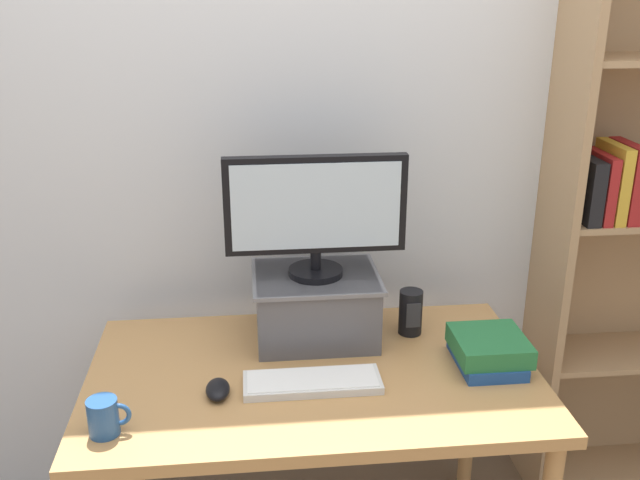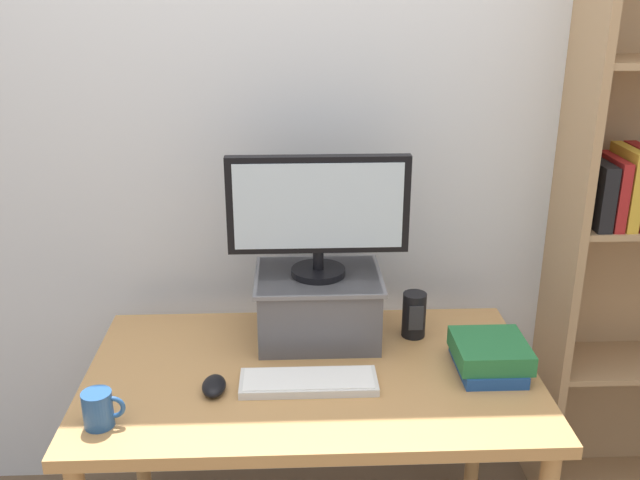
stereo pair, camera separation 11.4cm
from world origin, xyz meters
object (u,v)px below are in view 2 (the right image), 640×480
at_px(coffee_mug, 99,409).
at_px(desk_speaker, 414,315).
at_px(keyboard, 309,382).
at_px(computer_monitor, 318,211).
at_px(desk, 312,394).
at_px(riser_box, 318,304).
at_px(computer_mouse, 214,386).
at_px(book_stack, 489,355).

height_order(coffee_mug, desk_speaker, desk_speaker).
distance_m(keyboard, coffee_mug, 0.55).
bearing_deg(computer_monitor, desk, -97.65).
bearing_deg(desk_speaker, desk, -148.59).
height_order(riser_box, keyboard, riser_box).
height_order(riser_box, computer_mouse, riser_box).
distance_m(riser_box, keyboard, 0.30).
relative_size(book_stack, desk_speaker, 1.59).
bearing_deg(book_stack, riser_box, 154.71).
distance_m(computer_monitor, book_stack, 0.63).
xyz_separation_m(computer_mouse, coffee_mug, (-0.27, -0.14, 0.03)).
xyz_separation_m(desk, coffee_mug, (-0.53, -0.24, 0.13)).
relative_size(riser_box, keyboard, 1.02).
xyz_separation_m(desk, desk_speaker, (0.32, 0.20, 0.15)).
xyz_separation_m(computer_mouse, desk_speaker, (0.59, 0.29, 0.05)).
xyz_separation_m(computer_monitor, desk_speaker, (0.29, -0.01, -0.34)).
distance_m(computer_monitor, computer_mouse, 0.57).
relative_size(riser_box, book_stack, 1.68).
height_order(computer_monitor, desk_speaker, computer_monitor).
bearing_deg(keyboard, desk_speaker, 39.72).
distance_m(riser_box, computer_mouse, 0.43).
distance_m(desk, computer_mouse, 0.30).
relative_size(coffee_mug, desk_speaker, 0.74).
height_order(book_stack, desk_speaker, desk_speaker).
distance_m(computer_monitor, desk_speaker, 0.45).
bearing_deg(computer_mouse, riser_box, 46.22).
bearing_deg(coffee_mug, computer_monitor, 38.53).
xyz_separation_m(computer_monitor, keyboard, (-0.04, -0.28, -0.40)).
xyz_separation_m(riser_box, desk_speaker, (0.29, -0.01, -0.04)).
xyz_separation_m(riser_box, book_stack, (0.47, -0.22, -0.06)).
height_order(riser_box, desk_speaker, riser_box).
distance_m(riser_box, book_stack, 0.53).
bearing_deg(desk, book_stack, -1.92).
bearing_deg(computer_monitor, computer_mouse, -133.92).
relative_size(keyboard, coffee_mug, 3.55).
xyz_separation_m(keyboard, desk_speaker, (0.33, 0.28, 0.06)).
relative_size(riser_box, desk_speaker, 2.68).
relative_size(computer_mouse, book_stack, 0.46).
bearing_deg(desk_speaker, keyboard, -140.28).
height_order(riser_box, coffee_mug, riser_box).
distance_m(desk, book_stack, 0.52).
relative_size(computer_monitor, coffee_mug, 5.04).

